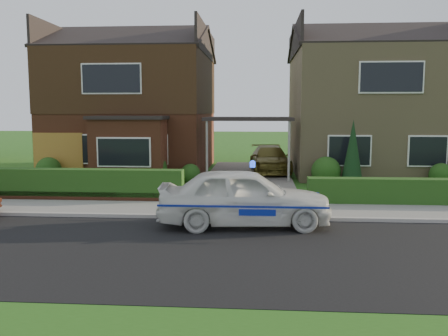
{
  "coord_description": "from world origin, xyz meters",
  "views": [
    {
      "loc": [
        0.46,
        -9.98,
        3.05
      ],
      "look_at": [
        -0.54,
        3.5,
        1.41
      ],
      "focal_mm": 38.0,
      "sensor_mm": 36.0,
      "label": 1
    }
  ],
  "objects": [
    {
      "name": "ground",
      "position": [
        0.0,
        0.0,
        0.0
      ],
      "size": [
        120.0,
        120.0,
        0.0
      ],
      "primitive_type": "plane",
      "color": "#245516",
      "rests_on": "ground"
    },
    {
      "name": "road",
      "position": [
        0.0,
        0.0,
        0.0
      ],
      "size": [
        60.0,
        6.0,
        0.02
      ],
      "primitive_type": "cube",
      "color": "black",
      "rests_on": "ground"
    },
    {
      "name": "kerb",
      "position": [
        0.0,
        3.05,
        0.06
      ],
      "size": [
        60.0,
        0.16,
        0.12
      ],
      "primitive_type": "cube",
      "color": "#9E9993",
      "rests_on": "ground"
    },
    {
      "name": "sidewalk",
      "position": [
        0.0,
        4.1,
        0.05
      ],
      "size": [
        60.0,
        2.0,
        0.1
      ],
      "primitive_type": "cube",
      "color": "slate",
      "rests_on": "ground"
    },
    {
      "name": "driveway",
      "position": [
        0.0,
        11.0,
        0.06
      ],
      "size": [
        3.8,
        12.0,
        0.12
      ],
      "primitive_type": "cube",
      "color": "#666059",
      "rests_on": "ground"
    },
    {
      "name": "house_left",
      "position": [
        -5.78,
        13.9,
        3.81
      ],
      "size": [
        7.5,
        9.53,
        7.25
      ],
      "color": "brown",
      "rests_on": "ground"
    },
    {
      "name": "house_right",
      "position": [
        5.8,
        13.99,
        3.66
      ],
      "size": [
        7.5,
        8.06,
        7.25
      ],
      "color": "#9A875E",
      "rests_on": "ground"
    },
    {
      "name": "carport_link",
      "position": [
        0.0,
        10.95,
        2.66
      ],
      "size": [
        3.8,
        3.0,
        2.77
      ],
      "color": "black",
      "rests_on": "ground"
    },
    {
      "name": "garage_door",
      "position": [
        -8.25,
        9.96,
        1.05
      ],
      "size": [
        2.2,
        0.1,
        2.1
      ],
      "primitive_type": "cube",
      "color": "olive",
      "rests_on": "ground"
    },
    {
      "name": "dwarf_wall",
      "position": [
        -5.8,
        5.3,
        0.18
      ],
      "size": [
        7.7,
        0.25,
        0.36
      ],
      "primitive_type": "cube",
      "color": "brown",
      "rests_on": "ground"
    },
    {
      "name": "hedge_left",
      "position": [
        -5.8,
        5.45,
        0.0
      ],
      "size": [
        7.5,
        0.55,
        0.9
      ],
      "primitive_type": "cube",
      "color": "#1A3812",
      "rests_on": "ground"
    },
    {
      "name": "hedge_right",
      "position": [
        5.8,
        5.35,
        0.0
      ],
      "size": [
        7.5,
        0.55,
        0.8
      ],
      "primitive_type": "cube",
      "color": "#1A3812",
      "rests_on": "ground"
    },
    {
      "name": "shrub_left_far",
      "position": [
        -8.5,
        9.5,
        0.54
      ],
      "size": [
        1.08,
        1.08,
        1.08
      ],
      "primitive_type": "sphere",
      "color": "#1A3812",
      "rests_on": "ground"
    },
    {
      "name": "shrub_left_mid",
      "position": [
        -4.0,
        9.3,
        0.66
      ],
      "size": [
        1.32,
        1.32,
        1.32
      ],
      "primitive_type": "sphere",
      "color": "#1A3812",
      "rests_on": "ground"
    },
    {
      "name": "shrub_left_near",
      "position": [
        -2.4,
        9.6,
        0.42
      ],
      "size": [
        0.84,
        0.84,
        0.84
      ],
      "primitive_type": "sphere",
      "color": "#1A3812",
      "rests_on": "ground"
    },
    {
      "name": "shrub_right_near",
      "position": [
        3.2,
        9.4,
        0.6
      ],
      "size": [
        1.2,
        1.2,
        1.2
      ],
      "primitive_type": "sphere",
      "color": "#1A3812",
      "rests_on": "ground"
    },
    {
      "name": "shrub_right_mid",
      "position": [
        7.8,
        9.5,
        0.48
      ],
      "size": [
        0.96,
        0.96,
        0.96
      ],
      "primitive_type": "sphere",
      "color": "#1A3812",
      "rests_on": "ground"
    },
    {
      "name": "conifer_a",
      "position": [
        4.2,
        9.2,
        1.3
      ],
      "size": [
        0.9,
        0.9,
        2.6
      ],
      "primitive_type": "cone",
      "color": "black",
      "rests_on": "ground"
    },
    {
      "name": "police_car",
      "position": [
        0.09,
        2.34,
        0.77
      ],
      "size": [
        4.17,
        4.67,
        1.71
      ],
      "rotation": [
        0.0,
        0.0,
        1.65
      ],
      "color": "silver",
      "rests_on": "ground"
    },
    {
      "name": "driveway_car",
      "position": [
        1.0,
        12.74,
        0.74
      ],
      "size": [
        2.09,
        4.38,
        1.23
      ],
      "primitive_type": "imported",
      "rotation": [
        0.0,
        0.0,
        0.09
      ],
      "color": "olive",
      "rests_on": "driveway"
    },
    {
      "name": "potted_plant_a",
      "position": [
        -7.73,
        6.0,
        0.38
      ],
      "size": [
        0.47,
        0.39,
        0.76
      ],
      "primitive_type": "imported",
      "rotation": [
        0.0,
        0.0,
        0.34
      ],
      "color": "gray",
      "rests_on": "ground"
    },
    {
      "name": "potted_plant_b",
      "position": [
        -4.28,
        9.0,
        0.41
      ],
      "size": [
        0.58,
        0.58,
        0.83
      ],
      "primitive_type": "imported",
      "rotation": [
        0.0,
        0.0,
        0.82
      ],
      "color": "gray",
      "rests_on": "ground"
    },
    {
      "name": "potted_plant_c",
      "position": [
        -2.76,
        7.01,
        0.42
      ],
      "size": [
        0.62,
        0.62,
        0.84
      ],
      "primitive_type": "imported",
      "rotation": [
        0.0,
        0.0,
        1.15
      ],
      "color": "gray",
      "rests_on": "ground"
    }
  ]
}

